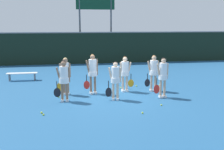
{
  "coord_description": "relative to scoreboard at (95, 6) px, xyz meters",
  "views": [
    {
      "loc": [
        -1.8,
        -11.09,
        3.18
      ],
      "look_at": [
        0.02,
        0.09,
        0.93
      ],
      "focal_mm": 42.0,
      "sensor_mm": 36.0,
      "label": 1
    }
  ],
  "objects": [
    {
      "name": "player_6",
      "position": [
        1.71,
        -10.02,
        -3.53
      ],
      "size": [
        0.68,
        0.41,
        1.71
      ],
      "rotation": [
        0.0,
        0.0,
        -0.02
      ],
      "color": "tan",
      "rests_on": "ground_plane"
    },
    {
      "name": "player_5",
      "position": [
        0.36,
        -9.9,
        -3.56
      ],
      "size": [
        0.68,
        0.4,
        1.67
      ],
      "rotation": [
        0.0,
        0.0,
        0.06
      ],
      "color": "beige",
      "rests_on": "ground_plane"
    },
    {
      "name": "tennis_ball_0",
      "position": [
        -3.23,
        -12.45,
        -4.51
      ],
      "size": [
        0.07,
        0.07,
        0.07
      ],
      "primitive_type": "sphere",
      "color": "#CCE033",
      "rests_on": "ground_plane"
    },
    {
      "name": "tennis_ball_1",
      "position": [
        -3.14,
        -12.67,
        -4.51
      ],
      "size": [
        0.07,
        0.07,
        0.07
      ],
      "primitive_type": "sphere",
      "color": "#CCE033",
      "rests_on": "ground_plane"
    },
    {
      "name": "player_1",
      "position": [
        -0.32,
        -11.16,
        -3.6
      ],
      "size": [
        0.65,
        0.38,
        1.62
      ],
      "rotation": [
        0.0,
        0.0,
        -0.18
      ],
      "color": "beige",
      "rests_on": "ground_plane"
    },
    {
      "name": "player_2",
      "position": [
        1.75,
        -11.15,
        -3.52
      ],
      "size": [
        0.65,
        0.38,
        1.73
      ],
      "rotation": [
        0.0,
        0.0,
        0.08
      ],
      "color": "tan",
      "rests_on": "ground_plane"
    },
    {
      "name": "tennis_ball_2",
      "position": [
        -2.69,
        -10.47,
        -4.51
      ],
      "size": [
        0.06,
        0.06,
        0.06
      ],
      "primitive_type": "sphere",
      "color": "#CCE033",
      "rests_on": "ground_plane"
    },
    {
      "name": "fence_windscreen",
      "position": [
        -0.37,
        -0.99,
        -3.29
      ],
      "size": [
        60.0,
        0.08,
        2.49
      ],
      "color": "black",
      "rests_on": "ground_plane"
    },
    {
      "name": "tennis_ball_3",
      "position": [
        1.32,
        -12.28,
        -4.51
      ],
      "size": [
        0.07,
        0.07,
        0.07
      ],
      "primitive_type": "sphere",
      "color": "#CCE033",
      "rests_on": "ground_plane"
    },
    {
      "name": "tennis_ball_7",
      "position": [
        0.33,
        -13.05,
        -4.51
      ],
      "size": [
        0.07,
        0.07,
        0.07
      ],
      "primitive_type": "sphere",
      "color": "#CCE033",
      "rests_on": "ground_plane"
    },
    {
      "name": "player_4",
      "position": [
        -1.17,
        -10.04,
        -3.47
      ],
      "size": [
        0.67,
        0.41,
        1.81
      ],
      "rotation": [
        0.0,
        0.0,
        0.18
      ],
      "color": "#8C664C",
      "rests_on": "ground_plane"
    },
    {
      "name": "tennis_ball_4",
      "position": [
        0.29,
        -9.26,
        -4.51
      ],
      "size": [
        0.07,
        0.07,
        0.07
      ],
      "primitive_type": "sphere",
      "color": "#CCE033",
      "rests_on": "ground_plane"
    },
    {
      "name": "ground_plane",
      "position": [
        -0.37,
        -10.56,
        -4.55
      ],
      "size": [
        140.0,
        140.0,
        0.0
      ],
      "primitive_type": "plane",
      "color": "#235684"
    },
    {
      "name": "player_0",
      "position": [
        -2.43,
        -11.05,
        -3.53
      ],
      "size": [
        0.68,
        0.4,
        1.71
      ],
      "rotation": [
        0.0,
        0.0,
        -0.04
      ],
      "color": "#8C664C",
      "rests_on": "ground_plane"
    },
    {
      "name": "tennis_ball_5",
      "position": [
        2.35,
        -9.09,
        -4.51
      ],
      "size": [
        0.07,
        0.07,
        0.07
      ],
      "primitive_type": "sphere",
      "color": "#CCE033",
      "rests_on": "ground_plane"
    },
    {
      "name": "player_3",
      "position": [
        -2.38,
        -10.0,
        -3.56
      ],
      "size": [
        0.63,
        0.36,
        1.68
      ],
      "rotation": [
        0.0,
        0.0,
        -0.21
      ],
      "color": "#8C664C",
      "rests_on": "ground_plane"
    },
    {
      "name": "scoreboard",
      "position": [
        0.0,
        0.0,
        0.0
      ],
      "size": [
        3.11,
        0.15,
        5.93
      ],
      "color": "#515156",
      "rests_on": "ground_plane"
    },
    {
      "name": "tennis_ball_6",
      "position": [
        1.15,
        -9.05,
        -4.51
      ],
      "size": [
        0.07,
        0.07,
        0.07
      ],
      "primitive_type": "sphere",
      "color": "#CCE033",
      "rests_on": "ground_plane"
    },
    {
      "name": "bench_courtside",
      "position": [
        -4.84,
        -6.63,
        -4.17
      ],
      "size": [
        1.67,
        0.38,
        0.44
      ],
      "rotation": [
        0.0,
        0.0,
        -0.01
      ],
      "color": "silver",
      "rests_on": "ground_plane"
    }
  ]
}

